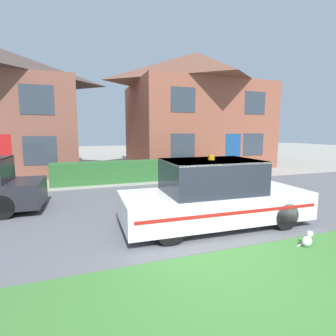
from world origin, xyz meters
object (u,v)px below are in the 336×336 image
object	(u,v)px
cat	(308,240)
house_left	(4,111)
house_right	(195,109)
police_car	(214,195)

from	to	relation	value
cat	house_left	distance (m)	15.26
cat	house_right	distance (m)	13.63
house_right	house_left	bearing A→B (deg)	179.16
house_left	cat	bearing A→B (deg)	-59.11
cat	house_right	xyz separation A→B (m)	(3.59, 12.64, 3.63)
cat	house_left	bearing A→B (deg)	104.21
police_car	cat	size ratio (longest dim) A/B	12.36
police_car	cat	bearing A→B (deg)	-53.06
cat	house_right	world-z (taller)	house_right
cat	house_right	size ratio (longest dim) A/B	0.04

